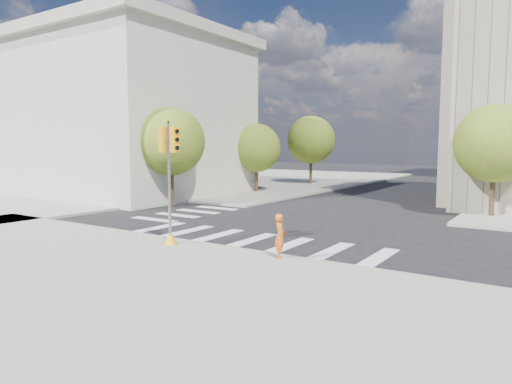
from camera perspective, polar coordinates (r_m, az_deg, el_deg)
ground at (r=20.80m, az=2.93°, el=-5.10°), size 160.00×160.00×0.00m
sidewalk_near at (r=12.88m, az=-23.47°, el=-12.06°), size 30.00×14.00×0.15m
sidewalk_far_left at (r=53.27m, az=-1.36°, el=1.62°), size 28.00×40.00×0.15m
classical_building at (r=39.80m, az=-16.56°, el=9.16°), size 19.00×15.00×12.70m
tree_lw_near at (r=30.04m, az=-10.59°, el=6.21°), size 4.40×4.40×6.41m
tree_lw_mid at (r=37.87m, az=0.05°, el=5.53°), size 4.00×4.00×5.77m
tree_lw_far at (r=46.54m, az=6.90°, el=6.48°), size 4.80×4.80×6.95m
tree_re_near at (r=27.74m, az=27.69°, el=5.39°), size 4.20×4.20×6.16m
lamp_near at (r=31.69m, az=29.39°, el=6.22°), size 0.35×0.18×8.11m
traffic_signal at (r=17.63m, az=-10.77°, el=-0.07°), size 1.08×0.56×4.71m
photographer at (r=15.36m, az=3.02°, el=-5.53°), size 0.62×0.66×1.51m
planter_wall at (r=32.18m, az=-16.93°, el=-0.76°), size 5.93×1.78×0.50m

